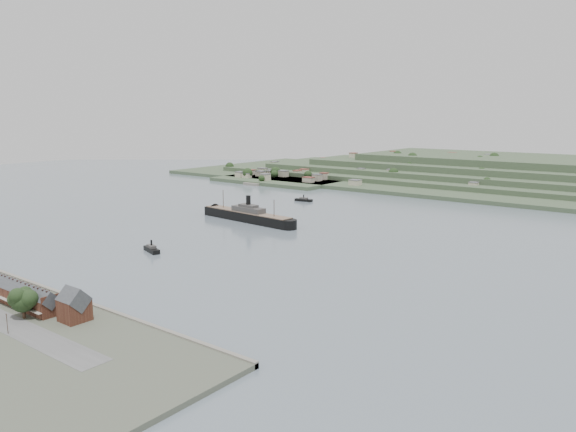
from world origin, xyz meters
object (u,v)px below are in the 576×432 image
Objects in this scene: tugboat at (152,249)px; terrace_row at (17,293)px; gabled_building at (74,306)px; fig_tree at (22,299)px; steamship at (245,215)px.

terrace_row is at bearing -71.09° from tugboat.
gabled_building reaches higher than terrace_row.
tugboat is 1.30× the size of fig_tree.
gabled_building is at bearing 6.12° from terrace_row.
terrace_row is 37.74m from gabled_building.
steamship is at bearing 101.73° from tugboat.
steamship is 5.91× the size of tugboat.
tugboat is at bearing -78.27° from steamship.
steamship is at bearing 105.22° from terrace_row.
steamship is (-93.96, 203.55, -3.70)m from gabled_building.
tugboat is (22.56, -108.62, -2.67)m from steamship.
gabled_building is 0.14× the size of steamship.
terrace_row reaches higher than tugboat.
gabled_building is 224.22m from steamship.
fig_tree reaches higher than terrace_row.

